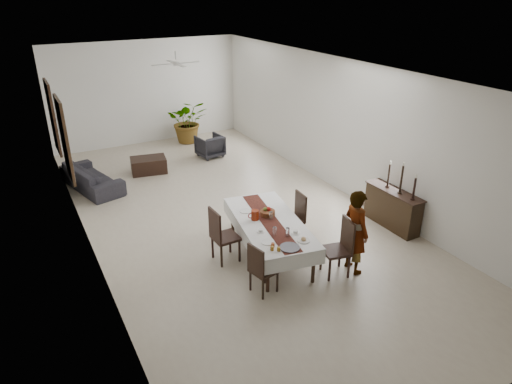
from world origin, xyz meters
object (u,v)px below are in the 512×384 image
object	(u,v)px
red_pitcher	(255,215)
sofa	(92,177)
sideboard_body	(392,209)
dining_table_top	(269,223)
woman	(356,232)

from	to	relation	value
red_pitcher	sofa	bearing A→B (deg)	114.74
sideboard_body	sofa	world-z (taller)	sideboard_body
dining_table_top	woman	world-z (taller)	woman
dining_table_top	sideboard_body	bearing A→B (deg)	5.06
sofa	sideboard_body	bearing A→B (deg)	-149.00
woman	dining_table_top	bearing A→B (deg)	43.86
dining_table_top	sofa	bearing A→B (deg)	126.34
woman	sideboard_body	size ratio (longest dim) A/B	1.18
dining_table_top	woman	xyz separation A→B (m)	(1.07, -1.16, 0.10)
sideboard_body	sofa	size ratio (longest dim) A/B	0.65
woman	sideboard_body	world-z (taller)	woman
woman	red_pitcher	bearing A→B (deg)	44.76
dining_table_top	sideboard_body	world-z (taller)	sideboard_body
woman	sofa	xyz separation A→B (m)	(-3.41, 5.99, -0.48)
woman	sofa	bearing A→B (deg)	30.99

